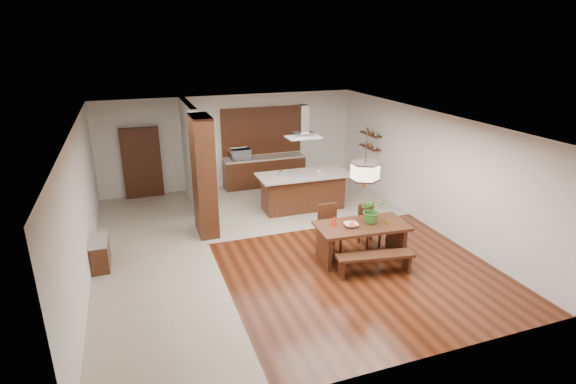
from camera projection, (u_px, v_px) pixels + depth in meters
name	position (u px, v px, depth m)	size (l,w,h in m)	color
room_shell	(275.00, 159.00, 9.84)	(9.00, 9.04, 2.92)	#3A170A
tile_hallway	(155.00, 262.00, 9.65)	(2.50, 9.00, 0.01)	#BAAE9B
tile_kitchen	(290.00, 202.00, 13.14)	(5.50, 4.00, 0.01)	#BAAE9B
soffit_band	(275.00, 121.00, 9.56)	(8.00, 9.00, 0.02)	#381E0E
partition_pier	(204.00, 176.00, 10.66)	(0.45, 1.00, 2.90)	black
partition_stub	(191.00, 155.00, 12.53)	(0.18, 2.40, 2.90)	silver
hallway_console	(100.00, 253.00, 9.39)	(0.37, 0.88, 0.63)	black
hallway_doorway	(142.00, 163.00, 13.22)	(1.10, 0.20, 2.10)	black
rear_counter	(264.00, 171.00, 14.41)	(2.60, 0.62, 0.95)	black
kitchen_window	(261.00, 131.00, 14.22)	(2.60, 0.08, 1.50)	brown
shelf_lower	(370.00, 147.00, 13.60)	(0.26, 0.90, 0.04)	black
shelf_upper	(371.00, 134.00, 13.46)	(0.26, 0.90, 0.04)	black
dining_table	(361.00, 234.00, 9.63)	(2.02, 1.12, 0.81)	black
dining_bench	(375.00, 264.00, 9.12)	(1.60, 0.35, 0.45)	black
dining_chair_left	(330.00, 228.00, 10.08)	(0.46, 0.46, 1.04)	black
dining_chair_right	(370.00, 225.00, 10.34)	(0.42, 0.42, 0.96)	black
pendant_lantern	(366.00, 159.00, 9.08)	(0.64, 0.64, 1.31)	beige
foliage_plant	(372.00, 210.00, 9.56)	(0.52, 0.45, 0.58)	#377125
fruit_bowl	(351.00, 225.00, 9.45)	(0.30, 0.30, 0.07)	#B8ACA1
napkin_cone	(334.00, 220.00, 9.50)	(0.14, 0.14, 0.23)	#B0190C
gold_ornament	(387.00, 222.00, 9.57)	(0.07, 0.07, 0.10)	gold
kitchen_island	(303.00, 191.00, 12.44)	(2.54, 1.14, 1.04)	black
range_hood	(304.00, 122.00, 11.80)	(0.90, 0.55, 0.87)	silver
island_cup	(318.00, 171.00, 12.28)	(0.12, 0.12, 0.10)	white
microwave	(241.00, 154.00, 13.95)	(0.59, 0.40, 0.33)	silver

